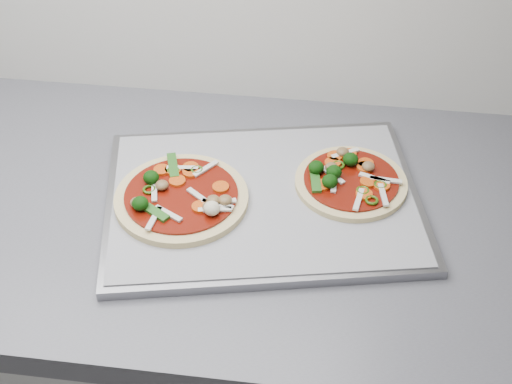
# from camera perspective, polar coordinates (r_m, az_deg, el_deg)

# --- Properties ---
(baking_tray) EXTENTS (0.53, 0.44, 0.02)m
(baking_tray) POSITION_cam_1_polar(r_m,az_deg,el_deg) (1.07, 0.55, -0.64)
(baking_tray) COLOR gray
(baking_tray) RESTS_ON countertop
(parchment) EXTENTS (0.50, 0.41, 0.00)m
(parchment) POSITION_cam_1_polar(r_m,az_deg,el_deg) (1.06, 0.56, -0.30)
(parchment) COLOR gray
(parchment) RESTS_ON baking_tray
(pizza_left) EXTENTS (0.24, 0.24, 0.03)m
(pizza_left) POSITION_cam_1_polar(r_m,az_deg,el_deg) (1.05, -6.02, -0.38)
(pizza_left) COLOR #D9C587
(pizza_left) RESTS_ON parchment
(pizza_right) EXTENTS (0.21, 0.21, 0.03)m
(pizza_right) POSITION_cam_1_polar(r_m,az_deg,el_deg) (1.09, 7.45, 1.00)
(pizza_right) COLOR #D9C587
(pizza_right) RESTS_ON parchment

